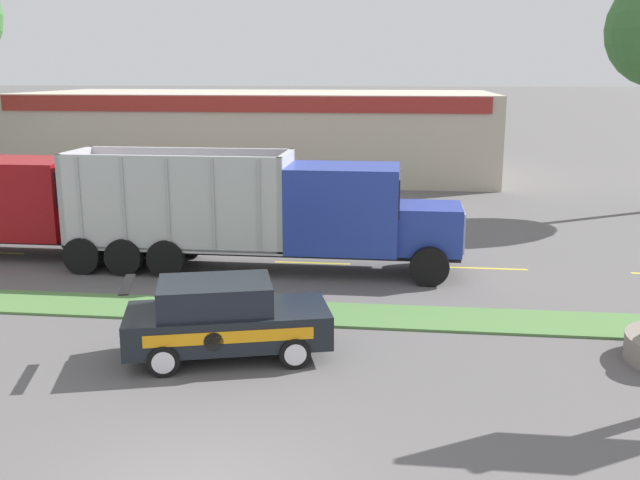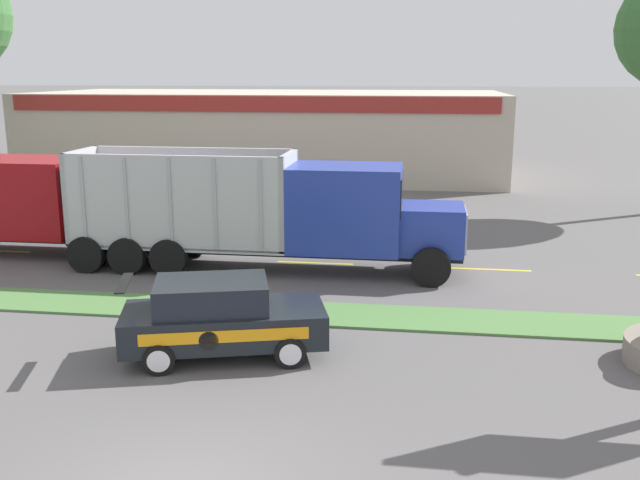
# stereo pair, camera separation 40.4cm
# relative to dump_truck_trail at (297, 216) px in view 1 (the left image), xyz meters

# --- Properties ---
(grass_verge) EXTENTS (120.00, 1.72, 0.06)m
(grass_verge) POSITION_rel_dump_truck_trail_xyz_m (0.38, -3.98, -1.66)
(grass_verge) COLOR #517F42
(grass_verge) RESTS_ON ground_plane
(centre_line_3) EXTENTS (2.40, 0.14, 0.01)m
(centre_line_3) POSITION_rel_dump_truck_trail_xyz_m (-5.04, 0.88, -1.68)
(centre_line_3) COLOR yellow
(centre_line_3) RESTS_ON ground_plane
(centre_line_4) EXTENTS (2.40, 0.14, 0.01)m
(centre_line_4) POSITION_rel_dump_truck_trail_xyz_m (0.36, 0.88, -1.68)
(centre_line_4) COLOR yellow
(centre_line_4) RESTS_ON ground_plane
(centre_line_5) EXTENTS (2.40, 0.14, 0.01)m
(centre_line_5) POSITION_rel_dump_truck_trail_xyz_m (5.76, 0.88, -1.68)
(centre_line_5) COLOR yellow
(centre_line_5) RESTS_ON ground_plane
(dump_truck_trail) EXTENTS (11.74, 2.60, 3.55)m
(dump_truck_trail) POSITION_rel_dump_truck_trail_xyz_m (0.00, 0.00, 0.00)
(dump_truck_trail) COLOR black
(dump_truck_trail) RESTS_ON ground_plane
(rally_car) EXTENTS (4.52, 2.86, 1.68)m
(rally_car) POSITION_rel_dump_truck_trail_xyz_m (-0.49, -6.79, -0.84)
(rally_car) COLOR black
(rally_car) RESTS_ON ground_plane
(traffic_cone) EXTENTS (0.40, 0.40, 0.57)m
(traffic_cone) POSITION_rel_dump_truck_trail_xyz_m (0.76, -5.15, -1.41)
(traffic_cone) COLOR black
(traffic_cone) RESTS_ON ground_plane
(store_building_backdrop) EXTENTS (26.73, 12.10, 4.71)m
(store_building_backdrop) POSITION_rel_dump_truck_trail_xyz_m (-5.40, 21.45, 0.67)
(store_building_backdrop) COLOR #BCB29E
(store_building_backdrop) RESTS_ON ground_plane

